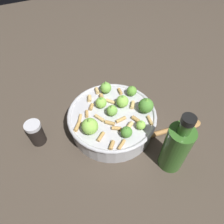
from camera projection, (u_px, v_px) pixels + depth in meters
name	position (u px, v px, depth m)	size (l,w,h in m)	color
ground_plane	(112.00, 127.00, 0.66)	(2.40, 2.40, 0.00)	#42382D
cooking_pan	(112.00, 119.00, 0.62)	(0.27, 0.27, 0.12)	#B7B7BC
pepper_shaker	(36.00, 133.00, 0.59)	(0.05, 0.05, 0.08)	black
olive_oil_bottle	(176.00, 147.00, 0.51)	(0.07, 0.07, 0.20)	#336023
wooden_spoon	(173.00, 129.00, 0.64)	(0.06, 0.23, 0.02)	#9E703D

